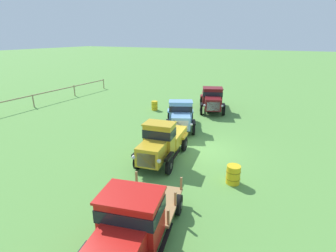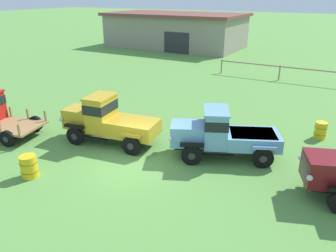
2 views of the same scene
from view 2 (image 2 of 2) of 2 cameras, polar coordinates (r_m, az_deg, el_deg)
ground_plane at (r=13.68m, az=-6.47°, el=-6.85°), size 240.00×240.00×0.00m
farm_shed at (r=44.24m, az=1.28°, el=16.38°), size 17.37×9.57×4.25m
paddock_fence at (r=28.01m, az=24.35°, el=8.50°), size 15.52×0.32×1.21m
vintage_truck_second_in_line at (r=15.51m, az=-10.42°, el=1.02°), size 4.84×2.44×2.25m
vintage_truck_midrow_center at (r=14.08m, az=9.26°, el=-1.32°), size 4.85×3.41×2.14m
oil_drum_beside_row at (r=13.70m, az=-23.05°, el=-6.49°), size 0.66×0.66×0.89m
oil_drum_near_fence at (r=17.53m, az=25.02°, el=-0.68°), size 0.59×0.59×0.83m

